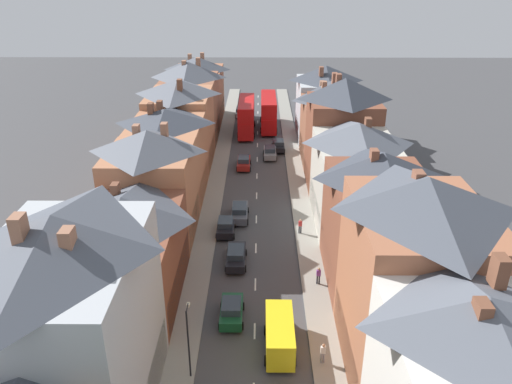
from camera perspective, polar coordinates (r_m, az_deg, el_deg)
The scene contains 20 objects.
pavement_left at distance 61.53m, azimuth -4.67°, elevation 0.45°, with size 2.20×104.00×0.14m, color gray.
pavement_right at distance 61.47m, azimuth 4.85°, elevation 0.42°, with size 2.20×104.00×0.14m, color gray.
centre_line_dashes at distance 59.50m, azimuth 0.08°, elevation -0.42°, with size 0.14×97.80×0.01m.
terrace_row_left at distance 52.58m, azimuth -11.14°, elevation 2.36°, with size 8.00×85.46×14.38m.
terrace_row_right at distance 47.08m, azimuth 12.48°, elevation -0.10°, with size 8.00×75.61×14.08m.
double_decker_bus_lead at distance 81.12m, azimuth -1.11°, elevation 8.69°, with size 2.74×10.80×5.30m.
double_decker_bus_mid_street at distance 83.51m, azimuth 1.44°, elevation 9.17°, with size 2.74×10.80×5.30m.
car_near_blue at distance 67.29m, azimuth -1.41°, elevation 3.43°, with size 1.90×4.28×1.66m.
car_near_silver at distance 51.12m, azimuth -3.47°, elevation -3.93°, with size 1.90×3.87×1.67m.
car_parked_left_a at distance 39.73m, azimuth -2.81°, elevation -13.38°, with size 1.90×3.85×1.71m.
car_parked_right_a at distance 90.83m, azimuth -1.77°, elevation 9.17°, with size 1.90×4.49×1.67m.
car_parked_left_b at distance 53.90m, azimuth -1.88°, elevation -2.27°, with size 1.90×4.48×1.69m.
car_mid_white at distance 73.84m, azimuth 2.57°, elevation 5.38°, with size 1.90×4.20×1.62m.
car_far_grey at distance 46.21m, azimuth -2.29°, elevation -7.31°, with size 1.90×4.44×1.65m.
car_parked_right_b at distance 70.90m, azimuth 1.60°, elevation 4.58°, with size 1.90×4.19×1.68m.
delivery_van at distance 36.90m, azimuth 2.72°, elevation -15.92°, with size 2.20×5.20×2.41m.
pedestrian_near_right at distance 36.26m, azimuth 7.67°, elevation -17.69°, with size 0.36×0.22×1.61m.
pedestrian_mid_left at distance 43.58m, azimuth 7.16°, elevation -9.39°, with size 0.36×0.22×1.61m.
pedestrian_mid_right at distance 50.98m, azimuth 5.08°, elevation -3.82°, with size 0.36×0.22×1.61m.
street_lamp at distance 33.96m, azimuth -7.73°, elevation -16.21°, with size 0.20×1.12×5.50m.
Camera 1 is at (0.33, -17.79, 25.44)m, focal length 35.00 mm.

